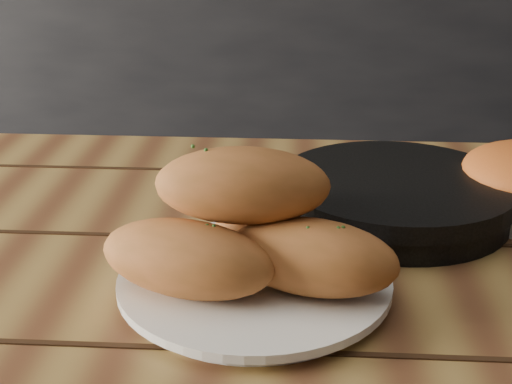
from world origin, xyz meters
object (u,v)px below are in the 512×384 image
at_px(table, 341,381).
at_px(plate, 255,284).
at_px(bread_rolls, 248,229).
at_px(skillet, 398,196).

distance_m(table, plate, 0.14).
xyz_separation_m(table, bread_rolls, (-0.09, -0.01, 0.16)).
bearing_deg(plate, skillet, 50.92).
xyz_separation_m(plate, bread_rolls, (-0.01, -0.00, 0.06)).
bearing_deg(plate, bread_rolls, -149.04).
height_order(table, plate, plate).
relative_size(table, plate, 5.98).
relative_size(table, bread_rolls, 5.47).
height_order(plate, skillet, skillet).
distance_m(plate, skillet, 0.23).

